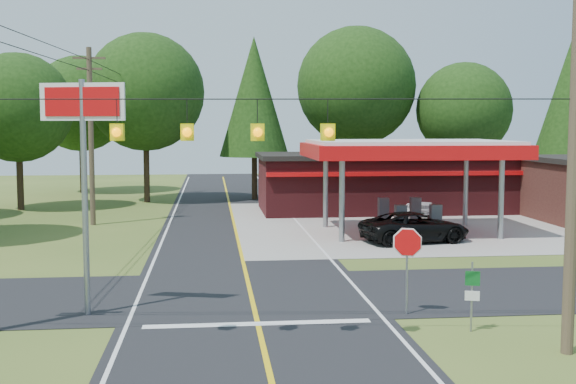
{
  "coord_description": "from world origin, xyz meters",
  "views": [
    {
      "loc": [
        -1.28,
        -23.68,
        5.68
      ],
      "look_at": [
        2.0,
        7.0,
        2.8
      ],
      "focal_mm": 45.0,
      "sensor_mm": 36.0,
      "label": 1
    }
  ],
  "objects": [
    {
      "name": "treeline_backdrop",
      "position": [
        0.82,
        24.01,
        7.49
      ],
      "size": [
        70.27,
        51.59,
        13.3
      ],
      "color": "#332316",
      "rests_on": "ground"
    },
    {
      "name": "gas_canopy",
      "position": [
        9.0,
        13.0,
        4.27
      ],
      "size": [
        10.6,
        7.4,
        4.88
      ],
      "color": "gray",
      "rests_on": "ground"
    },
    {
      "name": "utility_pole_north",
      "position": [
        -6.5,
        35.0,
        4.75
      ],
      "size": [
        0.3,
        0.3,
        9.5
      ],
      "color": "#473828",
      "rests_on": "ground"
    },
    {
      "name": "main_highway",
      "position": [
        0.0,
        0.0,
        0.01
      ],
      "size": [
        8.0,
        120.0,
        0.02
      ],
      "primitive_type": "cube",
      "color": "black",
      "rests_on": "ground"
    },
    {
      "name": "utility_pole_far_left",
      "position": [
        -8.0,
        18.0,
        5.2
      ],
      "size": [
        1.8,
        0.3,
        10.0
      ],
      "color": "#473828",
      "rests_on": "ground"
    },
    {
      "name": "route_sign_post",
      "position": [
        5.8,
        -4.93,
        1.15
      ],
      "size": [
        0.39,
        0.14,
        1.94
      ],
      "color": "gray",
      "rests_on": "ground"
    },
    {
      "name": "big_stop_sign",
      "position": [
        -5.0,
        -2.01,
        5.22
      ],
      "size": [
        2.53,
        0.75,
        7.0
      ],
      "color": "gray",
      "rests_on": "ground"
    },
    {
      "name": "ground",
      "position": [
        0.0,
        0.0,
        0.0
      ],
      "size": [
        120.0,
        120.0,
        0.0
      ],
      "primitive_type": "plane",
      "color": "#3E571F",
      "rests_on": "ground"
    },
    {
      "name": "octagonal_stop_sign",
      "position": [
        4.5,
        -3.01,
        2.0
      ],
      "size": [
        0.85,
        0.41,
        2.66
      ],
      "color": "gray",
      "rests_on": "ground"
    },
    {
      "name": "convenience_store",
      "position": [
        10.0,
        22.98,
        1.92
      ],
      "size": [
        16.4,
        7.55,
        3.8
      ],
      "color": "#52171B",
      "rests_on": "ground"
    },
    {
      "name": "suv_car",
      "position": [
        8.5,
        10.0,
        0.74
      ],
      "size": [
        6.26,
        6.26,
        1.47
      ],
      "primitive_type": "imported",
      "rotation": [
        0.0,
        0.0,
        1.78
      ],
      "color": "black",
      "rests_on": "ground"
    },
    {
      "name": "sedan_car",
      "position": [
        12.0,
        21.0,
        0.78
      ],
      "size": [
        5.77,
        5.77,
        1.55
      ],
      "primitive_type": "imported",
      "rotation": [
        0.0,
        0.0,
        -0.32
      ],
      "color": "silver",
      "rests_on": "ground"
    },
    {
      "name": "cross_road",
      "position": [
        0.0,
        0.0,
        0.01
      ],
      "size": [
        70.0,
        7.0,
        0.02
      ],
      "primitive_type": "cube",
      "color": "black",
      "rests_on": "ground"
    },
    {
      "name": "overhead_beacons",
      "position": [
        -1.0,
        -6.0,
        6.21
      ],
      "size": [
        17.04,
        2.04,
        1.03
      ],
      "color": "black",
      "rests_on": "ground"
    },
    {
      "name": "lane_center_yellow",
      "position": [
        0.0,
        0.0,
        0.03
      ],
      "size": [
        0.15,
        110.0,
        0.0
      ],
      "primitive_type": "cube",
      "color": "yellow",
      "rests_on": "main_highway"
    },
    {
      "name": "utility_pole_near_right",
      "position": [
        7.5,
        -7.0,
        5.96
      ],
      "size": [
        1.8,
        0.3,
        11.5
      ],
      "color": "#473828",
      "rests_on": "ground"
    }
  ]
}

